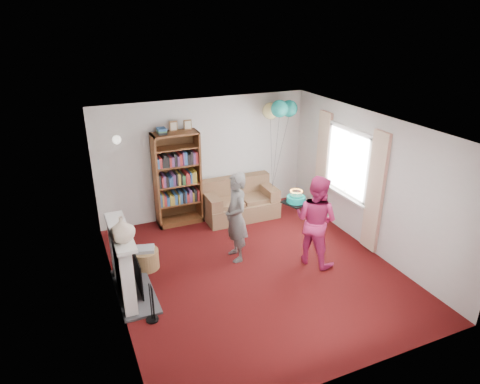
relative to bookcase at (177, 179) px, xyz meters
name	(u,v)px	position (x,y,z in m)	size (l,w,h in m)	color
ground	(255,270)	(0.67, -2.30, -0.94)	(5.00, 5.00, 0.00)	#35080A
wall_back	(205,158)	(0.67, 0.21, 0.31)	(4.50, 0.02, 2.50)	silver
wall_left	(110,230)	(-1.59, -2.30, 0.31)	(0.02, 5.00, 2.50)	silver
wall_right	(370,183)	(2.93, -2.30, 0.31)	(0.02, 5.00, 2.50)	silver
ceiling	(257,126)	(0.67, -2.30, 1.56)	(4.50, 5.00, 0.01)	white
fireplace	(126,266)	(-1.41, -2.11, -0.43)	(0.55, 1.80, 1.12)	#3F3F42
window_bay	(347,175)	(2.88, -1.70, 0.26)	(0.14, 2.02, 2.20)	white
wall_sconce	(117,140)	(-1.08, 0.06, 0.94)	(0.16, 0.23, 0.16)	gold
bookcase	(177,179)	(0.00, 0.00, 0.00)	(0.91, 0.42, 2.14)	#472B14
sofa	(239,202)	(1.27, -0.24, -0.63)	(1.54, 0.82, 0.82)	brown
wicker_basket	(146,259)	(-1.01, -1.49, -0.76)	(0.45, 0.45, 0.39)	#AA7F4F
person_striped	(236,217)	(0.54, -1.80, -0.14)	(0.59, 0.38, 1.61)	black
person_magenta	(316,220)	(1.73, -2.44, -0.14)	(0.78, 0.61, 1.61)	#C42764
birthday_cake	(296,199)	(1.42, -2.27, 0.24)	(0.37, 0.37, 0.22)	black
balloons	(280,109)	(2.19, -0.21, 1.28)	(0.68, 0.73, 1.82)	#3F3F3F
mantel_vase	(122,229)	(-1.45, -2.45, 0.36)	(0.35, 0.35, 0.37)	beige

